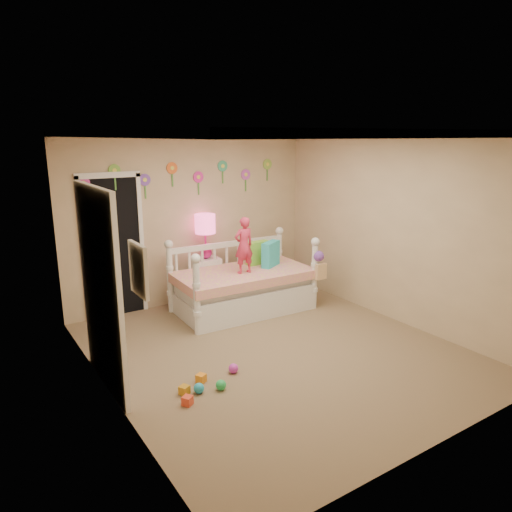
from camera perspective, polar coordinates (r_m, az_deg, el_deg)
floor at (r=5.95m, az=2.40°, el=-11.18°), size 4.00×4.50×0.01m
ceiling at (r=5.38m, az=2.70°, el=14.70°), size 4.00×4.50×0.01m
back_wall at (r=7.43m, az=-7.66°, el=4.40°), size 4.00×0.01×2.60m
left_wall at (r=4.68m, az=-17.78°, el=-2.04°), size 0.01×4.50×2.60m
right_wall at (r=6.86m, az=16.26°, el=3.14°), size 0.01×4.50×2.60m
crown_molding at (r=5.38m, az=2.70°, el=14.38°), size 4.00×4.50×0.06m
daybed at (r=7.06m, az=-1.57°, el=-2.25°), size 2.08×1.18×1.10m
pillow_turquoise at (r=7.23m, az=1.78°, el=0.24°), size 0.40×0.30×0.38m
pillow_lime at (r=7.36m, az=0.21°, el=0.40°), size 0.38×0.16×0.36m
child at (r=6.82m, az=-1.47°, el=1.28°), size 0.30×0.20×0.82m
nightstand at (r=7.55m, az=-5.95°, el=-2.83°), size 0.45×0.36×0.69m
table_lamp at (r=7.35m, az=-6.11°, el=3.20°), size 0.32×0.32×0.70m
closet_doorway at (r=7.03m, az=-16.75°, el=1.15°), size 0.90×0.04×2.07m
flower_decals at (r=7.30m, az=-8.43°, el=9.27°), size 3.40×0.02×0.50m
mirror_closet at (r=5.04m, az=-18.07°, el=-3.88°), size 0.07×1.30×2.10m
wall_picture at (r=3.79m, az=-13.90°, el=-1.61°), size 0.05×0.34×0.42m
hanging_bag at (r=7.12m, az=7.59°, el=-1.22°), size 0.20×0.16×0.36m
toy_scatter at (r=5.06m, az=-4.36°, el=-15.41°), size 1.26×1.51×0.11m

